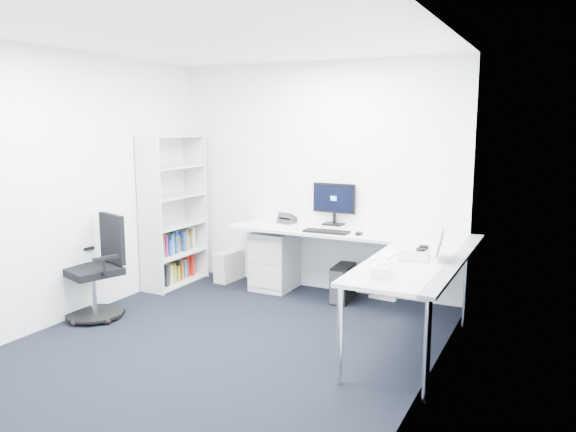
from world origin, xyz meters
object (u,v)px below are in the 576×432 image
at_px(task_chair, 92,268).
at_px(monitor, 334,204).
at_px(l_desk, 336,274).
at_px(bookshelf, 173,211).
at_px(laptop, 414,243).

distance_m(task_chair, monitor, 2.75).
bearing_deg(task_chair, l_desk, 51.36).
height_order(l_desk, monitor, monitor).
bearing_deg(l_desk, task_chair, -147.73).
bearing_deg(monitor, bookshelf, -161.10).
height_order(bookshelf, laptop, bookshelf).
bearing_deg(bookshelf, l_desk, -1.32).
bearing_deg(task_chair, monitor, 66.06).
relative_size(task_chair, laptop, 2.80).
bearing_deg(laptop, task_chair, -177.27).
relative_size(bookshelf, monitor, 3.51).
bearing_deg(laptop, monitor, 124.70).
distance_m(l_desk, bookshelf, 2.24).
height_order(task_chair, laptop, laptop).
relative_size(l_desk, laptop, 7.30).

